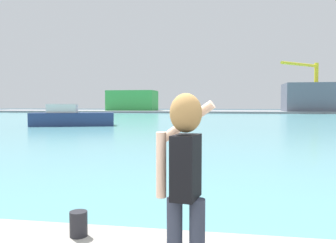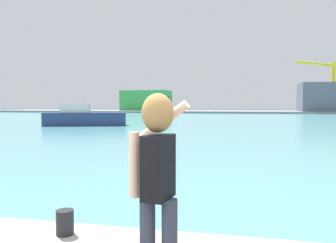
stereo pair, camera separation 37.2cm
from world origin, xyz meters
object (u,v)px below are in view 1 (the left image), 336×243
(warehouse_left, at_px, (133,101))
(harbor_bollard, at_px, (79,224))
(boat_moored, at_px, (71,118))
(port_crane, at_px, (311,79))
(person_photographer, at_px, (185,171))
(warehouse_right, at_px, (308,97))

(warehouse_left, bearing_deg, harbor_bollard, -74.74)
(boat_moored, distance_m, port_crane, 67.75)
(boat_moored, height_order, warehouse_left, warehouse_left)
(person_photographer, bearing_deg, warehouse_left, 25.03)
(boat_moored, relative_size, warehouse_left, 0.67)
(harbor_bollard, distance_m, warehouse_left, 94.90)
(boat_moored, bearing_deg, port_crane, 39.14)
(harbor_bollard, bearing_deg, boat_moored, 115.64)
(harbor_bollard, height_order, warehouse_right, warehouse_right)
(warehouse_right, bearing_deg, warehouse_left, 175.17)
(harbor_bollard, bearing_deg, port_crane, 75.65)
(warehouse_right, bearing_deg, person_photographer, -103.01)
(person_photographer, distance_m, warehouse_right, 90.92)
(person_photographer, bearing_deg, harbor_bollard, 64.57)
(person_photographer, xyz_separation_m, warehouse_right, (20.46, 88.56, 2.25))
(harbor_bollard, height_order, warehouse_left, warehouse_left)
(boat_moored, bearing_deg, warehouse_right, 39.76)
(warehouse_left, relative_size, port_crane, 1.10)
(harbor_bollard, relative_size, warehouse_right, 0.03)
(person_photographer, xyz_separation_m, boat_moored, (-15.88, 31.05, -0.87))
(warehouse_left, height_order, port_crane, port_crane)
(person_photographer, bearing_deg, boat_moored, 36.18)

